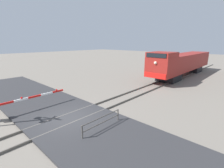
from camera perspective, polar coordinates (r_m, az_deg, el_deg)
ground_plane at (r=12.36m, az=-14.68°, el=-12.04°), size 160.00×160.00×0.00m
rail_track_left at (r=12.89m, az=-16.46°, el=-10.65°), size 0.08×80.00×0.15m
rail_track_right at (r=11.78m, az=-12.76°, el=-12.89°), size 0.08×80.00×0.15m
road_surface at (r=12.33m, az=-14.70°, el=-11.73°), size 36.00×5.91×0.15m
locomotive at (r=28.79m, az=23.54°, el=6.89°), size 3.09×18.76×4.19m
crossing_gate at (r=14.16m, az=-33.14°, el=-6.84°), size 0.36×5.85×1.35m
guard_railing at (r=10.42m, az=-3.55°, el=-12.94°), size 0.08×3.14×0.95m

